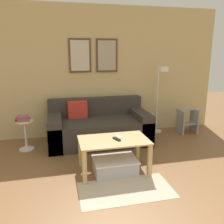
{
  "coord_description": "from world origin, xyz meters",
  "views": [
    {
      "loc": [
        -0.55,
        -0.93,
        1.65
      ],
      "look_at": [
        0.18,
        2.2,
        0.85
      ],
      "focal_mm": 38.0,
      "sensor_mm": 36.0,
      "label": 1
    }
  ],
  "objects": [
    {
      "name": "side_table",
      "position": [
        -1.13,
        3.21,
        0.31
      ],
      "size": [
        0.3,
        0.3,
        0.52
      ],
      "color": "white",
      "rests_on": "ground_plane"
    },
    {
      "name": "couch",
      "position": [
        0.18,
        3.31,
        0.28
      ],
      "size": [
        1.86,
        0.96,
        0.79
      ],
      "color": "#38332D",
      "rests_on": "ground_plane"
    },
    {
      "name": "book_stack",
      "position": [
        -1.15,
        3.21,
        0.56
      ],
      "size": [
        0.24,
        0.16,
        0.09
      ],
      "color": "#B73333",
      "rests_on": "side_table"
    },
    {
      "name": "floor_lamp",
      "position": [
        1.48,
        3.47,
        0.91
      ],
      "size": [
        0.26,
        0.46,
        1.39
      ],
      "color": "white",
      "rests_on": "ground_plane"
    },
    {
      "name": "remote_control",
      "position": [
        0.22,
        2.08,
        0.49
      ],
      "size": [
        0.09,
        0.15,
        0.02
      ],
      "primitive_type": "cube",
      "rotation": [
        0.0,
        0.0,
        0.37
      ],
      "color": "black",
      "rests_on": "coffee_table"
    },
    {
      "name": "wall_back",
      "position": [
        0.0,
        3.82,
        1.28
      ],
      "size": [
        5.6,
        0.09,
        2.55
      ],
      "color": "tan",
      "rests_on": "ground_plane"
    },
    {
      "name": "coffee_table",
      "position": [
        0.18,
        2.1,
        0.39
      ],
      "size": [
        0.97,
        0.58,
        0.48
      ],
      "color": "tan",
      "rests_on": "ground_plane"
    },
    {
      "name": "area_rug",
      "position": [
        0.21,
        1.58,
        0.0
      ],
      "size": [
        1.16,
        0.61,
        0.01
      ],
      "primitive_type": "cube",
      "color": "#C1B299",
      "rests_on": "ground_plane"
    },
    {
      "name": "cell_phone",
      "position": [
        0.27,
        2.18,
        0.48
      ],
      "size": [
        0.1,
        0.15,
        0.01
      ],
      "primitive_type": "cube",
      "rotation": [
        0.0,
        0.0,
        0.27
      ],
      "color": "silver",
      "rests_on": "coffee_table"
    },
    {
      "name": "step_stool",
      "position": [
        2.1,
        3.4,
        0.26
      ],
      "size": [
        0.36,
        0.32,
        0.5
      ],
      "color": "#99999E",
      "rests_on": "ground_plane"
    },
    {
      "name": "storage_bin",
      "position": [
        0.19,
        2.05,
        0.1
      ],
      "size": [
        0.61,
        0.44,
        0.21
      ],
      "color": "#B2B2B7",
      "rests_on": "ground_plane"
    }
  ]
}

